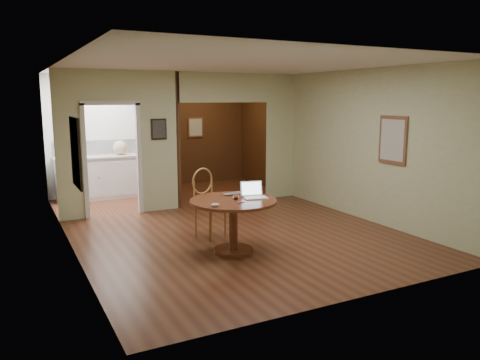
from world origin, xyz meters
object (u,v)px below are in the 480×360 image
chair (207,199)px  closed_laptop (235,194)px  open_laptop (254,193)px  dining_table (233,213)px

chair → closed_laptop: chair is taller
closed_laptop → open_laptop: bearing=-67.0°
chair → open_laptop: bearing=-88.1°
chair → open_laptop: chair is taller
open_laptop → closed_laptop: size_ratio=1.17×
dining_table → chair: chair is taller
closed_laptop → dining_table: bearing=-127.4°
chair → closed_laptop: bearing=-92.4°
dining_table → chair: 0.90m
open_laptop → closed_laptop: open_laptop is taller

